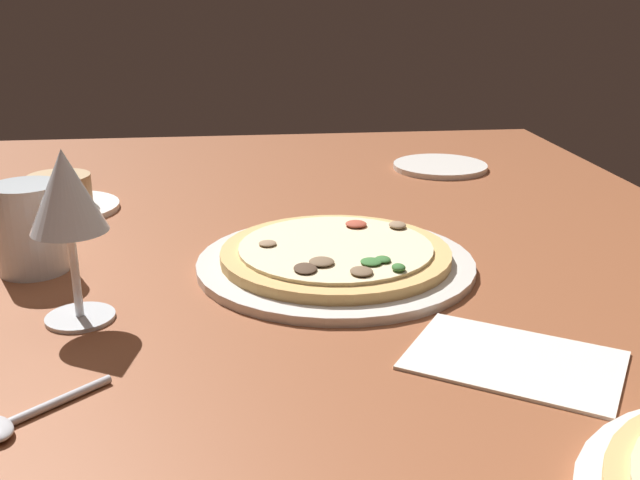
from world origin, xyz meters
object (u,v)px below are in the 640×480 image
at_px(paper_menu, 514,360).
at_px(pizza_main, 336,258).
at_px(wine_glass_far, 66,197).
at_px(water_glass, 31,233).
at_px(ramekin_on_saucer, 60,197).
at_px(side_plate, 440,166).
at_px(spoon, 11,421).

bearing_deg(paper_menu, pizza_main, 60.63).
bearing_deg(wine_glass_far, pizza_main, -67.82).
distance_m(wine_glass_far, water_glass, 0.17).
height_order(pizza_main, paper_menu, pizza_main).
relative_size(pizza_main, wine_glass_far, 1.88).
distance_m(ramekin_on_saucer, wine_glass_far, 0.39).
distance_m(side_plate, paper_menu, 0.68).
xyz_separation_m(pizza_main, water_glass, (0.03, 0.33, 0.03)).
relative_size(side_plate, paper_menu, 0.92).
height_order(water_glass, spoon, water_glass).
distance_m(wine_glass_far, side_plate, 0.75).
relative_size(ramekin_on_saucer, water_glass, 1.59).
bearing_deg(spoon, ramekin_on_saucer, 7.93).
xyz_separation_m(pizza_main, ramekin_on_saucer, (0.26, 0.35, 0.01)).
height_order(pizza_main, side_plate, pizza_main).
xyz_separation_m(pizza_main, side_plate, (0.44, -0.24, -0.01)).
relative_size(water_glass, side_plate, 0.62).
xyz_separation_m(side_plate, spoon, (-0.72, 0.51, 0.00)).
bearing_deg(spoon, pizza_main, -44.03).
height_order(pizza_main, wine_glass_far, wine_glass_far).
distance_m(ramekin_on_saucer, water_glass, 0.23).
xyz_separation_m(water_glass, side_plate, (0.41, -0.57, -0.04)).
relative_size(pizza_main, spoon, 3.15).
bearing_deg(ramekin_on_saucer, spoon, -172.07).
bearing_deg(side_plate, pizza_main, 151.33).
xyz_separation_m(ramekin_on_saucer, spoon, (-0.55, -0.08, -0.02)).
height_order(wine_glass_far, water_glass, wine_glass_far).
bearing_deg(water_glass, paper_menu, -120.23).
bearing_deg(water_glass, side_plate, -54.51).
xyz_separation_m(pizza_main, wine_glass_far, (-0.11, 0.26, 0.11)).
distance_m(ramekin_on_saucer, paper_menu, 0.68).
xyz_separation_m(pizza_main, spoon, (-0.28, 0.28, -0.01)).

